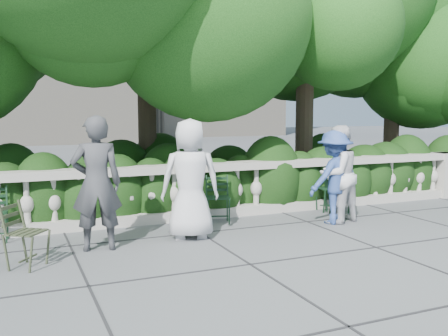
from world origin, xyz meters
name	(u,v)px	position (x,y,z in m)	size (l,w,h in m)	color
ground	(251,242)	(0.00, 0.00, 0.00)	(90.00, 90.00, 0.00)	#4B4D52
balustrade	(206,192)	(0.00, 1.80, 0.49)	(12.00, 0.44, 1.00)	#9E998E
shrub_hedge	(185,206)	(0.00, 3.00, 0.00)	(15.00, 2.60, 1.70)	black
tree_canopy	(212,11)	(0.69, 3.19, 3.96)	(15.04, 6.52, 6.78)	#3F3023
chair_c	(219,225)	(-0.01, 1.20, 0.00)	(0.44, 0.48, 0.84)	black
chair_d	(339,214)	(2.45, 1.16, 0.00)	(0.44, 0.48, 0.84)	black
chair_e	(332,212)	(2.39, 1.31, 0.00)	(0.44, 0.48, 0.84)	black
chair_f	(345,213)	(2.56, 1.14, 0.00)	(0.44, 0.48, 0.84)	black
chair_weathered	(39,268)	(-2.98, -0.10, 0.00)	(0.44, 0.48, 0.84)	black
person_businessman	(190,179)	(-0.75, 0.55, 0.91)	(0.89, 0.58, 1.83)	silver
person_woman_grey	(97,183)	(-2.15, 0.46, 0.94)	(0.69, 0.45, 1.88)	#38393D
person_casual_man	(338,174)	(1.96, 0.57, 0.85)	(0.82, 0.64, 1.69)	silver
person_older_blue	(335,177)	(1.88, 0.55, 0.80)	(1.04, 0.60, 1.61)	#2D4788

